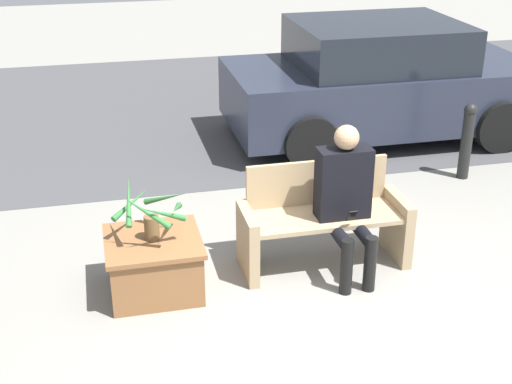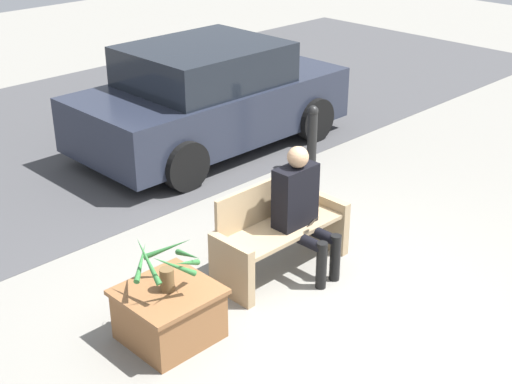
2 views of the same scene
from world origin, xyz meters
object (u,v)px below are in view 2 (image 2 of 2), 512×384
(person_seated, at_px, (301,205))
(planter_box, at_px, (169,312))
(potted_plant, at_px, (167,265))
(bollard_post, at_px, (312,136))
(parked_car, at_px, (209,98))
(bench, at_px, (278,232))

(person_seated, xyz_separation_m, planter_box, (-1.62, 0.03, -0.47))
(potted_plant, height_order, bollard_post, potted_plant)
(potted_plant, xyz_separation_m, parked_car, (3.21, 3.14, 0.01))
(bench, height_order, person_seated, person_seated)
(bench, xyz_separation_m, parked_car, (1.73, 2.99, 0.31))
(potted_plant, bearing_deg, bench, 5.70)
(planter_box, xyz_separation_m, bollard_post, (3.63, 1.59, 0.20))
(planter_box, bearing_deg, bollard_post, 23.57)
(potted_plant, bearing_deg, parked_car, 44.40)
(bench, relative_size, potted_plant, 2.33)
(parked_car, bearing_deg, planter_box, -135.73)
(bench, distance_m, planter_box, 1.50)
(bench, distance_m, parked_car, 3.47)
(parked_car, bearing_deg, potted_plant, -135.60)
(person_seated, relative_size, planter_box, 1.68)
(bench, height_order, parked_car, parked_car)
(parked_car, height_order, bollard_post, parked_car)
(planter_box, distance_m, potted_plant, 0.46)
(person_seated, distance_m, potted_plant, 1.62)
(planter_box, relative_size, potted_plant, 1.24)
(person_seated, bearing_deg, bench, 128.46)
(bench, relative_size, bollard_post, 1.66)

